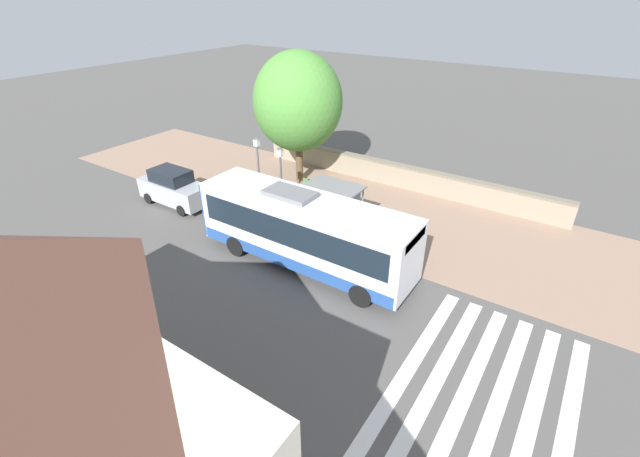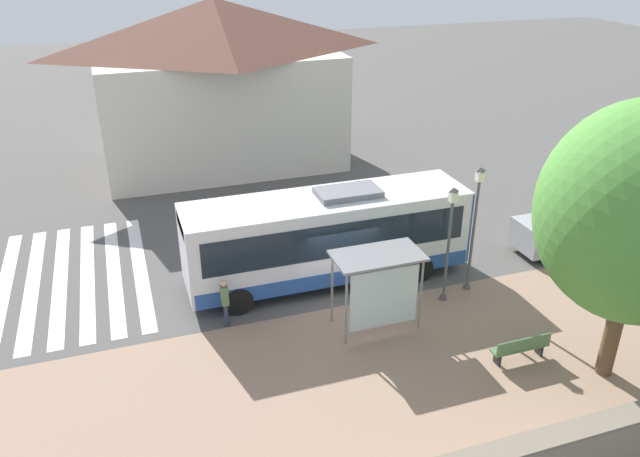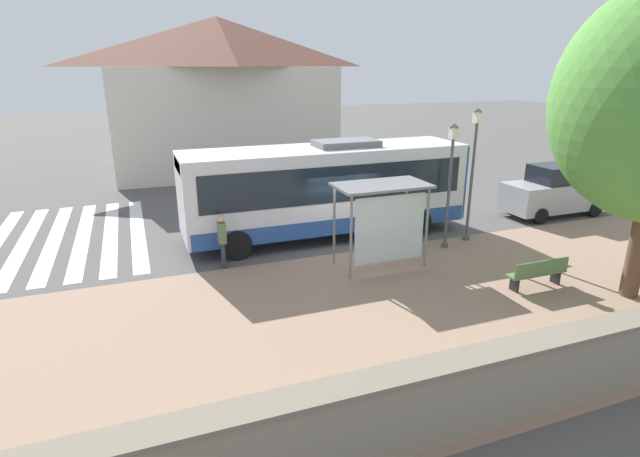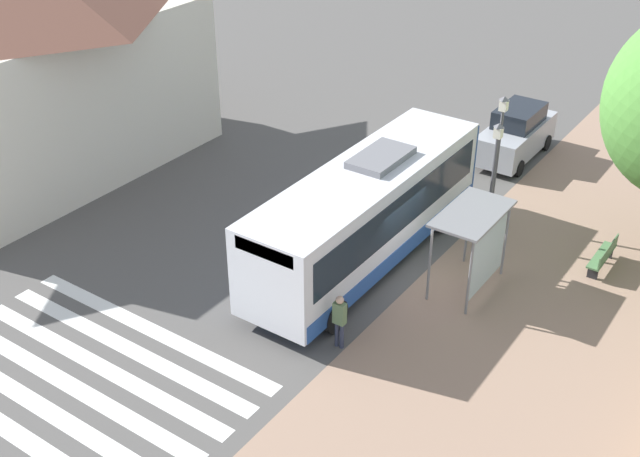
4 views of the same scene
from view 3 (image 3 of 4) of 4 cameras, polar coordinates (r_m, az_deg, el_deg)
The scene contains 12 objects.
ground_plane at distance 16.84m, azimuth 3.42°, elevation -2.73°, with size 120.00×120.00×0.00m, color #514F4C.
sidewalk_plaza at distance 13.22m, azimuth 11.49°, elevation -9.14°, with size 9.00×44.00×0.02m.
crosswalk_stripes at distance 20.39m, azimuth -26.77°, elevation -0.94°, with size 9.00×5.25×0.01m.
stone_wall at distance 10.17m, azimuth 24.23°, elevation -14.76°, with size 0.60×20.00×1.45m.
background_building at distance 30.60m, azimuth -11.32°, elevation 14.87°, with size 7.80×12.79×8.61m.
bus at distance 17.97m, azimuth 0.73°, elevation 4.67°, with size 2.69×10.18×3.48m.
bus_shelter at distance 15.05m, azimuth 7.26°, elevation 3.14°, with size 1.57×2.82×2.62m.
pedestrian at distance 15.54m, azimuth -11.12°, elevation -0.98°, with size 0.34×0.22×1.68m.
bench at distance 15.25m, azimuth 23.64°, elevation -4.64°, with size 0.40×1.83×0.88m.
street_lamp_near at distance 18.04m, azimuth 17.08°, elevation 6.98°, with size 0.28×0.28×4.65m.
street_lamp_far at distance 17.09m, azimuth 14.65°, elevation 5.81°, with size 0.28×0.28×4.23m.
parked_car_behind_bus at distance 22.98m, azimuth 25.32°, elevation 3.88°, with size 1.83×4.40×2.12m.
Camera 3 is at (-14.33, 6.51, 5.99)m, focal length 28.00 mm.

